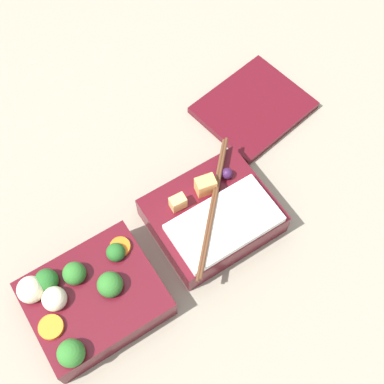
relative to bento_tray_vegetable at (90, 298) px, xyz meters
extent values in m
plane|color=gray|center=(0.12, 0.02, -0.03)|extent=(3.00, 3.00, 0.00)
cube|color=#510F19|center=(0.01, 0.00, -0.01)|extent=(0.18, 0.15, 0.04)
sphere|color=#2D7028|center=(0.00, 0.03, 0.03)|extent=(0.03, 0.03, 0.03)
sphere|color=#236023|center=(-0.04, 0.04, 0.03)|extent=(0.03, 0.03, 0.03)
sphere|color=#2D7028|center=(-0.05, -0.06, 0.03)|extent=(0.04, 0.04, 0.04)
sphere|color=#2D7028|center=(0.03, -0.01, 0.03)|extent=(0.04, 0.04, 0.04)
sphere|color=#236023|center=(0.06, 0.03, 0.02)|extent=(0.03, 0.03, 0.03)
cylinder|color=orange|center=(0.07, 0.04, 0.02)|extent=(0.04, 0.04, 0.01)
cylinder|color=orange|center=(-0.06, -0.01, 0.02)|extent=(0.04, 0.04, 0.01)
sphere|color=beige|center=(-0.06, 0.04, 0.03)|extent=(0.04, 0.04, 0.04)
sphere|color=beige|center=(-0.04, 0.01, 0.03)|extent=(0.03, 0.03, 0.03)
cube|color=#510F19|center=(0.21, 0.02, -0.01)|extent=(0.18, 0.15, 0.04)
cube|color=white|center=(0.21, -0.01, 0.02)|extent=(0.16, 0.09, 0.01)
cube|color=#EAB266|center=(0.17, 0.05, 0.03)|extent=(0.02, 0.02, 0.02)
cube|color=#F4A356|center=(0.22, 0.05, 0.03)|extent=(0.03, 0.03, 0.03)
sphere|color=#381942|center=(0.26, 0.05, 0.02)|extent=(0.02, 0.02, 0.02)
cylinder|color=#56331E|center=(0.22, 0.01, 0.03)|extent=(0.16, 0.17, 0.01)
cylinder|color=#56331E|center=(0.21, 0.02, 0.03)|extent=(0.16, 0.17, 0.01)
cube|color=#510F19|center=(0.39, 0.15, -0.02)|extent=(0.20, 0.17, 0.01)
camera|label=1|loc=(0.00, -0.26, 0.72)|focal=50.00mm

